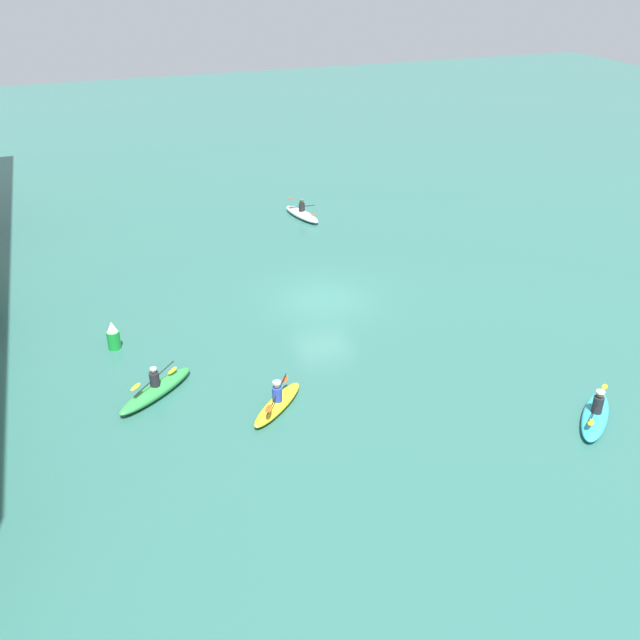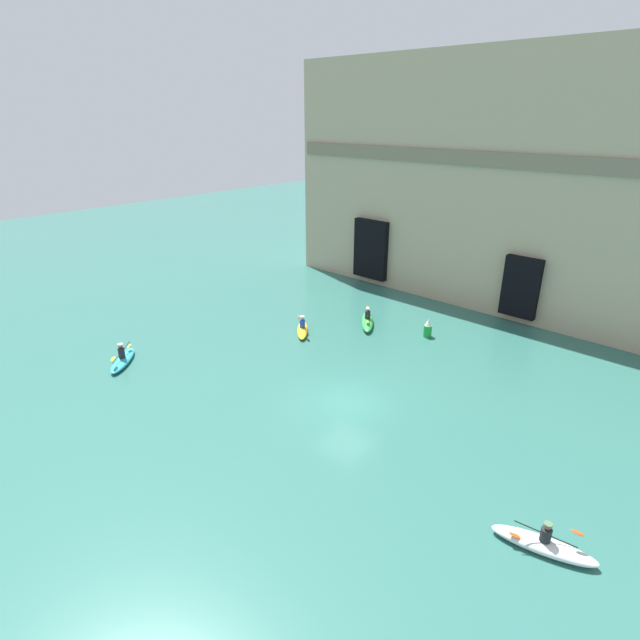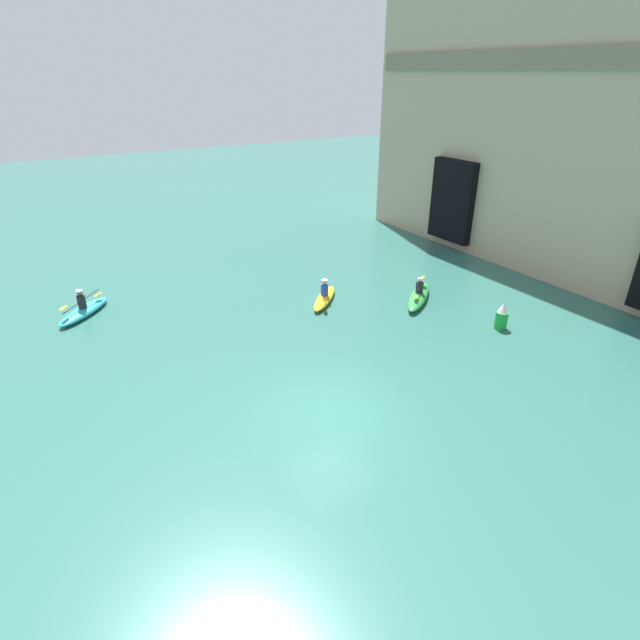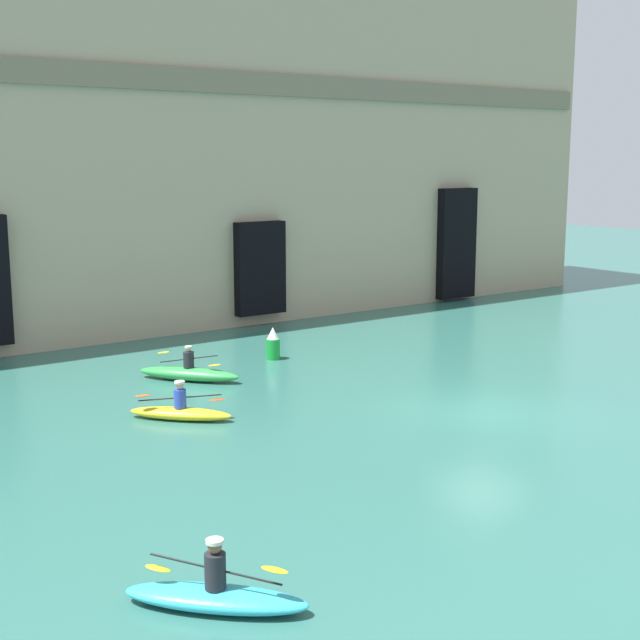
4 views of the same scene
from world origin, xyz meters
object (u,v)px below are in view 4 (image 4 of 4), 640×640
(kayak_green, at_px, (189,373))
(kayak_cyan, at_px, (216,595))
(marker_buoy, at_px, (273,344))
(kayak_yellow, at_px, (180,412))

(kayak_green, distance_m, kayak_cyan, 14.95)
(kayak_green, height_order, kayak_cyan, kayak_cyan)
(kayak_cyan, bearing_deg, marker_buoy, 100.22)
(kayak_yellow, height_order, kayak_cyan, kayak_cyan)
(kayak_cyan, relative_size, marker_buoy, 2.35)
(kayak_yellow, distance_m, marker_buoy, 7.74)
(kayak_green, relative_size, kayak_cyan, 1.16)
(kayak_green, bearing_deg, kayak_yellow, 111.58)
(kayak_green, xyz_separation_m, marker_buoy, (3.87, 1.01, 0.29))
(kayak_green, bearing_deg, kayak_cyan, 116.25)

